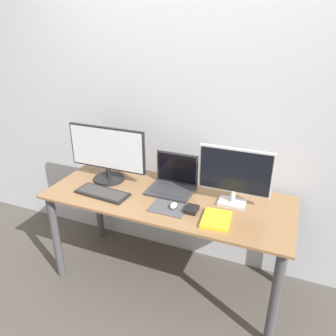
{
  "coord_description": "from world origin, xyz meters",
  "views": [
    {
      "loc": [
        0.77,
        -1.52,
        1.89
      ],
      "look_at": [
        -0.0,
        0.36,
        0.97
      ],
      "focal_mm": 35.0,
      "sensor_mm": 36.0,
      "label": 1
    }
  ],
  "objects_px": {
    "monitor_left": "(107,153)",
    "book": "(216,219)",
    "laptop": "(173,181)",
    "mouse": "(174,206)",
    "keyboard": "(102,193)",
    "monitor_right": "(235,174)",
    "power_brick": "(191,209)"
  },
  "relations": [
    {
      "from": "keyboard",
      "to": "mouse",
      "type": "xyz_separation_m",
      "value": [
        0.55,
        0.01,
        0.01
      ]
    },
    {
      "from": "monitor_left",
      "to": "keyboard",
      "type": "xyz_separation_m",
      "value": [
        0.08,
        -0.22,
        -0.21
      ]
    },
    {
      "from": "monitor_right",
      "to": "book",
      "type": "xyz_separation_m",
      "value": [
        -0.05,
        -0.25,
        -0.21
      ]
    },
    {
      "from": "monitor_left",
      "to": "power_brick",
      "type": "xyz_separation_m",
      "value": [
        0.74,
        -0.2,
        -0.21
      ]
    },
    {
      "from": "monitor_left",
      "to": "laptop",
      "type": "xyz_separation_m",
      "value": [
        0.52,
        0.05,
        -0.16
      ]
    },
    {
      "from": "mouse",
      "to": "book",
      "type": "relative_size",
      "value": 0.3
    },
    {
      "from": "laptop",
      "to": "mouse",
      "type": "distance_m",
      "value": 0.28
    },
    {
      "from": "power_brick",
      "to": "mouse",
      "type": "bearing_deg",
      "value": -174.47
    },
    {
      "from": "keyboard",
      "to": "power_brick",
      "type": "height_order",
      "value": "power_brick"
    },
    {
      "from": "monitor_left",
      "to": "book",
      "type": "bearing_deg",
      "value": -14.85
    },
    {
      "from": "keyboard",
      "to": "book",
      "type": "bearing_deg",
      "value": -1.73
    },
    {
      "from": "mouse",
      "to": "power_brick",
      "type": "relative_size",
      "value": 0.71
    },
    {
      "from": "monitor_right",
      "to": "power_brick",
      "type": "relative_size",
      "value": 4.92
    },
    {
      "from": "monitor_right",
      "to": "power_brick",
      "type": "bearing_deg",
      "value": -138.86
    },
    {
      "from": "power_brick",
      "to": "laptop",
      "type": "bearing_deg",
      "value": 132.31
    },
    {
      "from": "mouse",
      "to": "book",
      "type": "height_order",
      "value": "mouse"
    },
    {
      "from": "laptop",
      "to": "keyboard",
      "type": "height_order",
      "value": "laptop"
    },
    {
      "from": "laptop",
      "to": "mouse",
      "type": "bearing_deg",
      "value": -68.16
    },
    {
      "from": "monitor_right",
      "to": "mouse",
      "type": "xyz_separation_m",
      "value": [
        -0.35,
        -0.21,
        -0.2
      ]
    },
    {
      "from": "monitor_left",
      "to": "monitor_right",
      "type": "height_order",
      "value": "monitor_left"
    },
    {
      "from": "laptop",
      "to": "mouse",
      "type": "xyz_separation_m",
      "value": [
        0.1,
        -0.26,
        -0.04
      ]
    },
    {
      "from": "monitor_left",
      "to": "monitor_right",
      "type": "relative_size",
      "value": 1.3
    },
    {
      "from": "keyboard",
      "to": "book",
      "type": "distance_m",
      "value": 0.85
    },
    {
      "from": "mouse",
      "to": "power_brick",
      "type": "distance_m",
      "value": 0.12
    },
    {
      "from": "monitor_right",
      "to": "mouse",
      "type": "distance_m",
      "value": 0.45
    },
    {
      "from": "keyboard",
      "to": "mouse",
      "type": "height_order",
      "value": "mouse"
    },
    {
      "from": "mouse",
      "to": "book",
      "type": "xyz_separation_m",
      "value": [
        0.3,
        -0.04,
        -0.01
      ]
    },
    {
      "from": "keyboard",
      "to": "laptop",
      "type": "bearing_deg",
      "value": 31.29
    },
    {
      "from": "laptop",
      "to": "book",
      "type": "xyz_separation_m",
      "value": [
        0.4,
        -0.29,
        -0.05
      ]
    },
    {
      "from": "keyboard",
      "to": "mouse",
      "type": "bearing_deg",
      "value": 1.18
    },
    {
      "from": "monitor_right",
      "to": "power_brick",
      "type": "xyz_separation_m",
      "value": [
        -0.23,
        -0.2,
        -0.21
      ]
    },
    {
      "from": "power_brick",
      "to": "monitor_left",
      "type": "bearing_deg",
      "value": 165.21
    }
  ]
}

